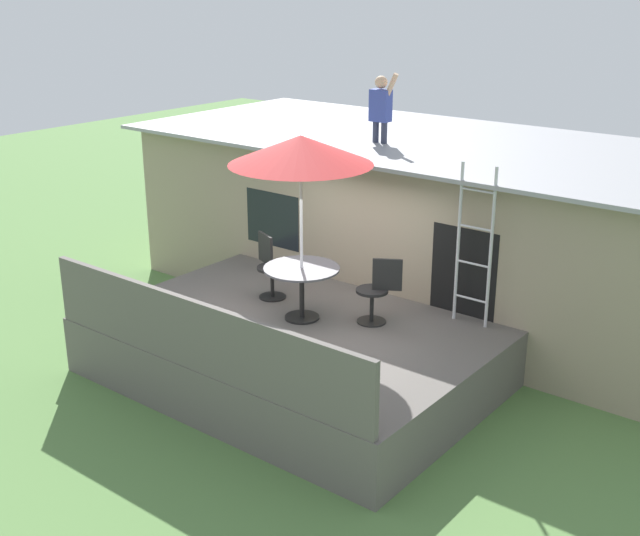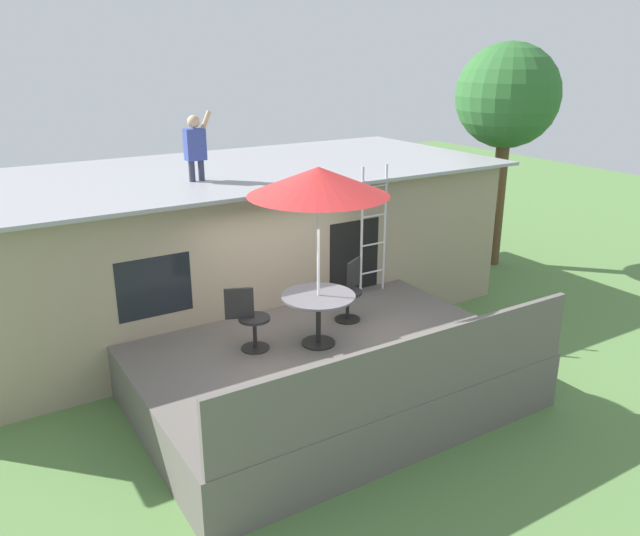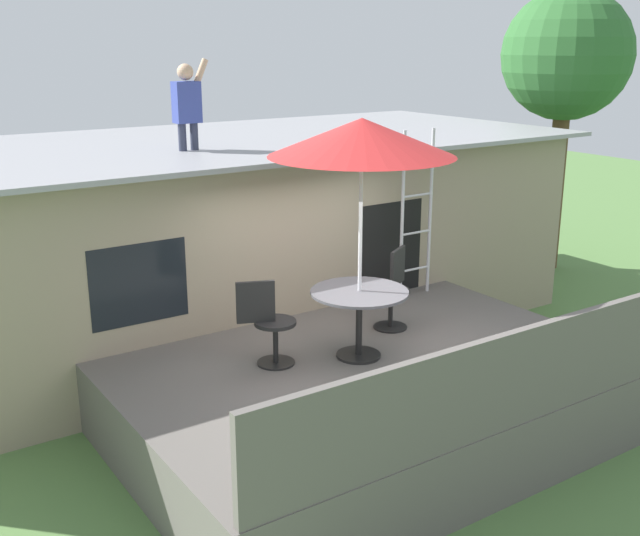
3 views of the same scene
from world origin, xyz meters
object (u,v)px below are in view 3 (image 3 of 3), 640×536
(patio_umbrella, at_px, (362,137))
(step_ladder, at_px, (416,214))
(patio_table, at_px, (359,305))
(backyard_tree, at_px, (567,58))
(person_figure, at_px, (187,101))
(patio_chair_left, at_px, (268,323))
(patio_chair_right, at_px, (393,289))

(patio_umbrella, distance_m, step_ladder, 2.61)
(patio_table, distance_m, step_ladder, 2.35)
(patio_table, bearing_deg, backyard_tree, 23.83)
(patio_table, bearing_deg, step_ladder, 34.42)
(patio_umbrella, xyz_separation_m, step_ladder, (1.89, 1.30, -1.25))
(person_figure, xyz_separation_m, patio_chair_left, (-0.29, -2.38, -2.11))
(patio_chair_left, bearing_deg, patio_chair_right, 26.88)
(patio_umbrella, distance_m, person_figure, 2.82)
(person_figure, xyz_separation_m, backyard_tree, (7.28, 0.20, 0.42))
(patio_chair_right, bearing_deg, person_figure, -86.09)
(person_figure, bearing_deg, patio_table, -77.32)
(patio_umbrella, xyz_separation_m, person_figure, (-0.62, 2.74, 0.22))
(person_figure, bearing_deg, patio_umbrella, -77.32)
(backyard_tree, bearing_deg, patio_chair_left, -161.17)
(patio_table, xyz_separation_m, patio_chair_right, (0.89, 0.52, -0.13))
(patio_chair_right, xyz_separation_m, backyard_tree, (5.77, 2.42, 2.53))
(step_ladder, distance_m, patio_chair_right, 1.42)
(patio_table, xyz_separation_m, patio_chair_left, (-0.90, 0.36, -0.13))
(backyard_tree, bearing_deg, step_ladder, -160.96)
(patio_umbrella, xyz_separation_m, patio_chair_right, (0.89, 0.52, -1.89))
(step_ladder, bearing_deg, patio_umbrella, -145.58)
(step_ladder, xyz_separation_m, backyard_tree, (4.77, 1.65, 1.89))
(step_ladder, bearing_deg, patio_chair_right, -142.19)
(patio_umbrella, bearing_deg, patio_table, 180.00)
(backyard_tree, bearing_deg, patio_chair_right, -157.24)
(patio_table, relative_size, patio_umbrella, 0.41)
(step_ladder, distance_m, backyard_tree, 5.39)
(patio_umbrella, height_order, patio_chair_right, patio_umbrella)
(patio_umbrella, relative_size, patio_chair_right, 2.76)
(patio_table, relative_size, step_ladder, 0.47)
(patio_table, distance_m, patio_chair_right, 1.04)
(patio_chair_left, height_order, backyard_tree, backyard_tree)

